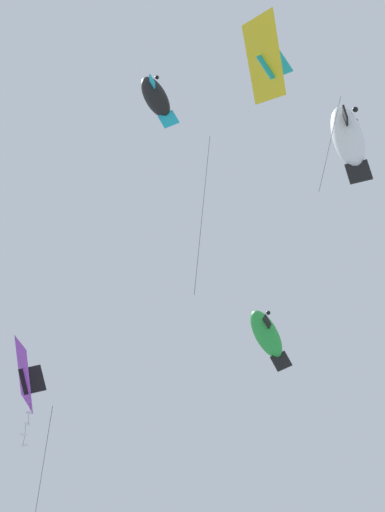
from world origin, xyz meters
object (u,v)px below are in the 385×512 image
kite_delta_near_right (26,375)px  kite_fish_near_left (156,97)px  kite_fish_mid_left (266,334)px  kite_fish_far_centre (348,137)px  kite_delta_low_drifter (266,60)px

kite_delta_near_right → kite_fish_near_left: bearing=60.1°
kite_fish_mid_left → kite_fish_far_centre: kite_fish_far_centre is taller
kite_fish_mid_left → kite_delta_near_right: bearing=-54.4°
kite_fish_near_left → kite_delta_low_drifter: bearing=68.7°
kite_delta_low_drifter → kite_delta_near_right: bearing=-111.9°
kite_fish_mid_left → kite_fish_near_left: size_ratio=0.31×
kite_fish_mid_left → kite_fish_near_left: (2.20, 7.45, 3.96)m
kite_fish_far_centre → kite_delta_near_right: bearing=-73.5°
kite_fish_far_centre → kite_fish_near_left: size_ratio=1.17×
kite_delta_near_right → kite_fish_far_centre: bearing=85.1°
kite_delta_near_right → kite_delta_low_drifter: bearing=58.6°
kite_fish_far_centre → kite_fish_near_left: bearing=-60.3°
kite_delta_low_drifter → kite_fish_far_centre: bearing=137.9°
kite_fish_mid_left → kite_fish_far_centre: 6.79m
kite_delta_near_right → kite_fish_mid_left: 9.42m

